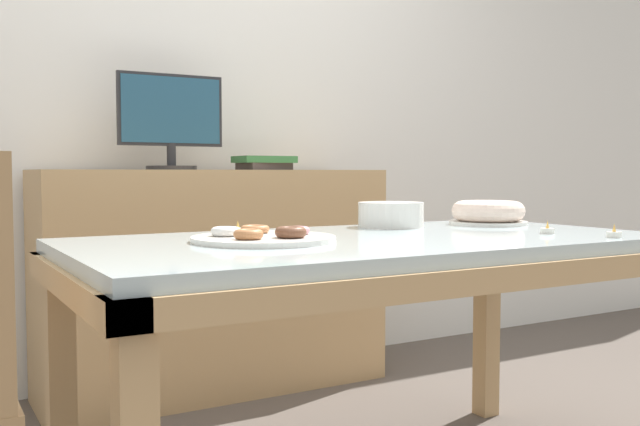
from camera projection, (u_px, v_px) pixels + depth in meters
wall_back at (189, 83)px, 3.16m from camera, size 8.00×0.10×2.60m
dining_table at (374, 270)px, 1.94m from camera, size 1.64×0.85×0.73m
sideboard at (215, 280)px, 2.95m from camera, size 1.41×0.44×0.91m
computer_monitor at (171, 122)px, 2.82m from camera, size 0.42×0.20×0.38m
book_stack at (264, 162)px, 3.04m from camera, size 0.24×0.17×0.06m
cake_chocolate_round at (488, 213)px, 2.40m from camera, size 0.26×0.26×0.08m
pastry_platter at (263, 237)px, 1.81m from camera, size 0.37×0.37×0.04m
plate_stack at (391, 215)px, 2.29m from camera, size 0.21×0.21×0.08m
tealight_near_cakes at (614, 234)px, 1.92m from camera, size 0.04×0.04×0.04m
tealight_centre at (547, 230)px, 2.04m from camera, size 0.04×0.04×0.04m
tealight_left_edge at (238, 230)px, 2.05m from camera, size 0.04×0.04×0.04m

